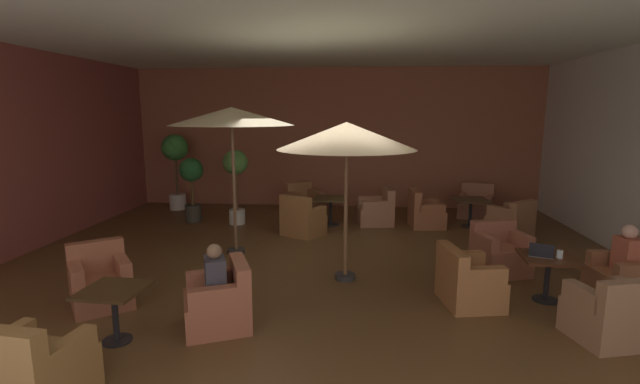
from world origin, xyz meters
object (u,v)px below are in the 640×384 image
at_px(armchair_mid_center_north, 100,283).
at_px(cafe_table_rear_right, 471,205).
at_px(armchair_front_left_north, 612,316).
at_px(patron_blue_shirt, 627,251).
at_px(armchair_front_left_west, 468,283).
at_px(armchair_front_right_south, 302,221).
at_px(armchair_front_right_east, 304,204).
at_px(armchair_rear_right_south, 511,222).
at_px(armchair_mid_center_south, 220,303).
at_px(potted_tree_mid_left, 175,158).
at_px(armchair_front_right_north, 377,211).
at_px(cafe_table_front_left, 548,265).
at_px(patio_umbrella_center_beige, 232,117).
at_px(potted_tree_left_corner, 192,181).
at_px(potted_tree_mid_right, 236,174).
at_px(armchair_rear_right_east, 425,214).
at_px(cafe_table_front_right, 331,204).
at_px(patio_umbrella_tall_red, 347,137).
at_px(armchair_rear_right_north, 476,205).
at_px(iced_drink_cup, 560,254).
at_px(open_laptop, 541,253).
at_px(cafe_table_mid_center, 114,300).
at_px(patron_by_window, 215,274).
at_px(armchair_front_left_south, 500,254).

height_order(armchair_mid_center_north, cafe_table_rear_right, armchair_mid_center_north).
distance_m(armchair_front_left_north, patron_blue_shirt, 1.54).
height_order(armchair_front_left_west, armchair_front_right_south, armchair_front_right_south).
relative_size(armchair_front_right_east, armchair_rear_right_south, 1.05).
height_order(armchair_mid_center_south, potted_tree_mid_left, potted_tree_mid_left).
bearing_deg(armchair_front_right_north, cafe_table_front_left, -62.15).
bearing_deg(armchair_front_left_north, armchair_front_right_east, 125.93).
height_order(patio_umbrella_center_beige, potted_tree_left_corner, patio_umbrella_center_beige).
bearing_deg(armchair_front_right_east, armchair_front_left_north, -54.07).
bearing_deg(armchair_front_left_north, potted_tree_mid_left, 140.43).
distance_m(armchair_rear_right_south, potted_tree_mid_right, 6.17).
xyz_separation_m(cafe_table_rear_right, potted_tree_left_corner, (-6.54, -0.11, 0.48)).
distance_m(armchair_front_left_north, armchair_front_right_north, 5.84).
distance_m(armchair_front_right_north, armchair_rear_right_east, 1.10).
relative_size(cafe_table_front_right, cafe_table_rear_right, 0.96).
relative_size(armchair_rear_right_south, patio_umbrella_tall_red, 0.42).
xyz_separation_m(armchair_front_right_south, armchair_rear_right_east, (2.71, 0.96, -0.01)).
distance_m(armchair_rear_right_east, patio_umbrella_center_beige, 4.96).
bearing_deg(patron_blue_shirt, armchair_front_right_north, 129.30).
relative_size(armchair_rear_right_north, patio_umbrella_center_beige, 0.36).
distance_m(iced_drink_cup, open_laptop, 0.23).
height_order(cafe_table_rear_right, patron_blue_shirt, patron_blue_shirt).
xyz_separation_m(cafe_table_front_right, potted_tree_mid_left, (-4.26, 1.36, 0.89)).
distance_m(armchair_mid_center_north, open_laptop, 6.04).
xyz_separation_m(armchair_front_left_north, armchair_mid_center_south, (-4.58, -0.06, -0.01)).
xyz_separation_m(armchair_front_left_north, patron_blue_shirt, (0.81, 1.25, 0.40)).
height_order(armchair_rear_right_east, open_laptop, armchair_rear_right_east).
xyz_separation_m(patio_umbrella_center_beige, patron_blue_shirt, (6.00, -1.57, -1.80)).
distance_m(armchair_mid_center_south, potted_tree_mid_right, 5.30).
xyz_separation_m(potted_tree_left_corner, open_laptop, (6.49, -4.04, -0.30)).
xyz_separation_m(cafe_table_front_right, armchair_front_right_north, (1.08, 0.18, -0.19)).
bearing_deg(cafe_table_rear_right, cafe_table_front_left, -89.01).
bearing_deg(cafe_table_mid_center, armchair_mid_center_north, 128.60).
height_order(potted_tree_mid_left, iced_drink_cup, potted_tree_mid_left).
bearing_deg(patron_by_window, armchair_front_left_south, 29.46).
height_order(cafe_table_front_right, patio_umbrella_tall_red, patio_umbrella_tall_red).
relative_size(cafe_table_front_right, armchair_front_right_south, 0.77).
bearing_deg(armchair_front_left_west, patio_umbrella_center_beige, 153.13).
xyz_separation_m(potted_tree_mid_left, open_laptop, (7.43, -5.38, -0.70)).
distance_m(armchair_mid_center_south, cafe_table_rear_right, 6.78).
relative_size(patio_umbrella_tall_red, patron_blue_shirt, 3.69).
height_order(armchair_front_left_south, armchair_front_left_west, armchair_front_left_south).
bearing_deg(patron_by_window, iced_drink_cup, 14.13).
distance_m(armchair_mid_center_south, patron_blue_shirt, 5.56).
distance_m(armchair_front_left_west, armchair_front_right_south, 4.24).
bearing_deg(patron_blue_shirt, patron_by_window, -166.28).
bearing_deg(patron_by_window, potted_tree_mid_left, 116.16).
xyz_separation_m(armchair_front_left_south, potted_tree_mid_right, (-5.18, 2.83, 0.88)).
xyz_separation_m(potted_tree_mid_right, patron_by_window, (1.16, -5.10, -0.51)).
bearing_deg(armchair_rear_right_north, armchair_front_right_south, -153.45).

